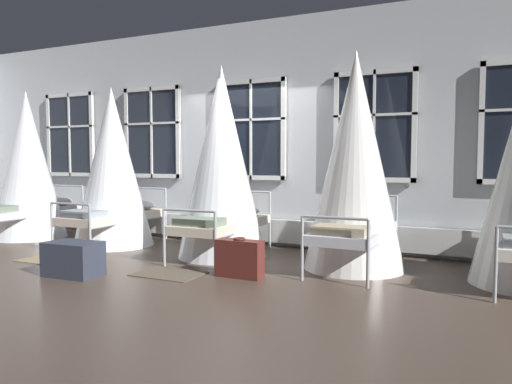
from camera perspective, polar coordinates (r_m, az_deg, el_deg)
name	(u,v)px	position (r m, az deg, el deg)	size (l,w,h in m)	color
ground	(213,258)	(6.91, -5.03, -7.69)	(23.14, 23.14, 0.00)	#4C3D33
back_wall_with_windows	(254,134)	(7.98, -0.21, 6.79)	(12.57, 0.10, 3.58)	silver
window_bank	(251,180)	(7.86, -0.58, 1.43)	(9.01, 0.10, 2.58)	black
cot_first	(28,167)	(9.47, -25.11, 2.63)	(1.27, 1.82, 2.56)	#9EA3A8
cot_second	(113,169)	(8.12, -16.42, 2.59)	(1.27, 1.82, 2.53)	#9EA3A8
cot_third	(222,165)	(6.91, -4.03, 3.22)	(1.27, 1.83, 2.70)	#9EA3A8
cot_fourth	(355,164)	(6.24, 11.51, 3.21)	(1.27, 1.82, 2.73)	#9EA3A8
rug_second	(51,260)	(7.32, -22.87, -7.29)	(0.80, 0.56, 0.01)	#8E7A5B
rug_third	(169,274)	(6.04, -10.15, -9.39)	(0.80, 0.56, 0.01)	brown
suitcase_dark	(239,258)	(5.76, -1.95, -7.76)	(0.56, 0.22, 0.47)	#5B231E
travel_trunk	(73,259)	(6.21, -20.58, -7.33)	(0.64, 0.40, 0.41)	#2D3342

